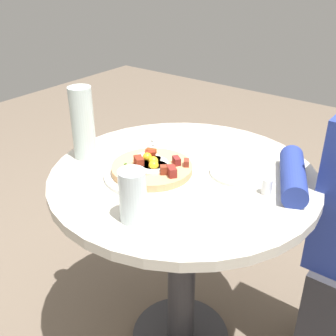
# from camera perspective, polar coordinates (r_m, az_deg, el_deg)

# --- Properties ---
(dining_table) EXTENTS (0.81, 0.81, 0.72)m
(dining_table) POSITION_cam_1_polar(r_m,az_deg,el_deg) (1.33, 2.06, -7.11)
(dining_table) COLOR beige
(dining_table) RESTS_ON ground_plane
(pizza_plate) EXTENTS (0.28, 0.28, 0.01)m
(pizza_plate) POSITION_cam_1_polar(r_m,az_deg,el_deg) (1.22, -2.23, -0.77)
(pizza_plate) COLOR white
(pizza_plate) RESTS_ON dining_table
(breakfast_pizza) EXTENTS (0.24, 0.24, 0.05)m
(breakfast_pizza) POSITION_cam_1_polar(r_m,az_deg,el_deg) (1.21, -2.16, 0.10)
(breakfast_pizza) COLOR tan
(breakfast_pizza) RESTS_ON pizza_plate
(bread_plate) EXTENTS (0.18, 0.18, 0.01)m
(bread_plate) POSITION_cam_1_polar(r_m,az_deg,el_deg) (1.24, 9.84, -0.59)
(bread_plate) COLOR silver
(bread_plate) RESTS_ON dining_table
(napkin) EXTENTS (0.22, 0.22, 0.00)m
(napkin) POSITION_cam_1_polar(r_m,az_deg,el_deg) (1.43, 1.35, 3.67)
(napkin) COLOR white
(napkin) RESTS_ON dining_table
(fork) EXTENTS (0.14, 0.13, 0.00)m
(fork) POSITION_cam_1_polar(r_m,az_deg,el_deg) (1.41, 1.45, 3.54)
(fork) COLOR silver
(fork) RESTS_ON napkin
(knife) EXTENTS (0.14, 0.13, 0.00)m
(knife) POSITION_cam_1_polar(r_m,az_deg,el_deg) (1.45, 1.26, 4.12)
(knife) COLOR silver
(knife) RESTS_ON napkin
(water_glass) EXTENTS (0.07, 0.07, 0.14)m
(water_glass) POSITION_cam_1_polar(r_m,az_deg,el_deg) (1.00, -4.91, -3.88)
(water_glass) COLOR silver
(water_glass) RESTS_ON dining_table
(water_bottle) EXTENTS (0.07, 0.07, 0.23)m
(water_bottle) POSITION_cam_1_polar(r_m,az_deg,el_deg) (1.31, -11.75, 6.11)
(water_bottle) COLOR silver
(water_bottle) RESTS_ON dining_table
(salt_shaker) EXTENTS (0.03, 0.03, 0.05)m
(salt_shaker) POSITION_cam_1_polar(r_m,az_deg,el_deg) (1.15, 13.56, -2.49)
(salt_shaker) COLOR white
(salt_shaker) RESTS_ON dining_table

